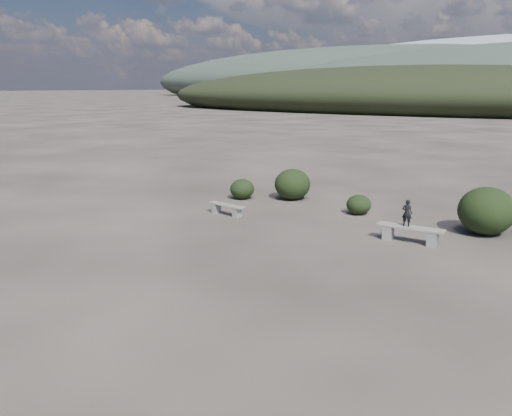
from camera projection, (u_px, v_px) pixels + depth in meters
The scene contains 8 objects.
ground at pixel (179, 279), 12.32m from camera, with size 1200.00×1200.00×0.00m, color #2A2420.
bench_left at pixel (226, 209), 18.46m from camera, with size 1.63×0.51×0.40m.
bench_right at pixel (410, 233), 15.18m from camera, with size 2.02×0.54×0.50m.
seated_person at pixel (407, 213), 15.10m from camera, with size 0.30×0.20×0.83m, color black.
shrub_a at pixel (242, 189), 21.10m from camera, with size 1.03×1.03×0.85m, color black.
shrub_b at pixel (292, 184), 20.95m from camera, with size 1.51×1.51×1.29m, color black.
shrub_c at pixel (359, 205), 18.54m from camera, with size 0.92×0.92×0.73m, color black.
shrub_d at pixel (486, 211), 15.94m from camera, with size 1.76×1.76×1.54m, color black.
Camera 1 is at (8.02, -8.54, 4.63)m, focal length 35.00 mm.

